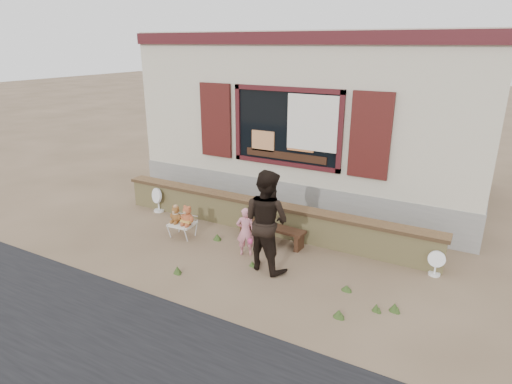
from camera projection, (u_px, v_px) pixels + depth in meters
The scene contains 12 objects.
ground at pixel (241, 250), 8.19m from camera, with size 80.00×80.00×0.00m, color brown.
shopfront at pixel (327, 113), 11.24m from camera, with size 8.04×5.13×4.00m.
brick_wall at pixel (265, 216), 8.91m from camera, with size 7.10×0.36×0.67m.
bench at pixel (271, 230), 8.44m from camera, with size 1.43×0.40×0.36m.
folding_chair at pixel (182, 224), 8.68m from camera, with size 0.51×0.46×0.30m.
teddy_bear_left at pixel (176, 214), 8.67m from camera, with size 0.27×0.23×0.36m, color brown, non-canonical shape.
teddy_bear_right at pixel (188, 215), 8.55m from camera, with size 0.30×0.26×0.42m, color brown, non-canonical shape.
child at pixel (246, 231), 7.89m from camera, with size 0.34×0.22×0.94m, color pink.
adult at pixel (266, 221), 7.28m from camera, with size 0.87×0.68×1.79m, color black.
fan_left at pixel (158, 200), 9.99m from camera, with size 0.37×0.24×0.58m.
fan_right at pixel (436, 263), 7.25m from camera, with size 0.29×0.20×0.46m.
grass_tufts at pixel (269, 267), 7.45m from camera, with size 4.79×1.91×0.14m.
Camera 1 is at (3.79, -6.32, 3.77)m, focal length 30.00 mm.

